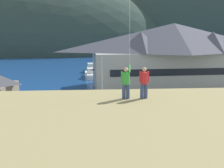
# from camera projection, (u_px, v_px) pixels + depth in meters

# --- Properties ---
(ground_plane) EXTENTS (600.00, 600.00, 0.00)m
(ground_plane) POSITION_uv_depth(u_px,v_px,m) (123.00, 139.00, 25.08)
(ground_plane) COLOR #66604C
(parking_lot_pad) EXTENTS (40.00, 20.00, 0.10)m
(parking_lot_pad) POSITION_uv_depth(u_px,v_px,m) (118.00, 121.00, 29.96)
(parking_lot_pad) COLOR gray
(parking_lot_pad) RESTS_ON ground
(bay_water) EXTENTS (360.00, 84.00, 0.03)m
(bay_water) POSITION_uv_depth(u_px,v_px,m) (102.00, 63.00, 83.76)
(bay_water) COLOR navy
(bay_water) RESTS_ON ground
(far_hill_west_ridge) EXTENTS (124.81, 65.35, 67.50)m
(far_hill_west_ridge) POSITION_uv_depth(u_px,v_px,m) (41.00, 51.00, 129.32)
(far_hill_west_ridge) COLOR #2D3D33
(far_hill_west_ridge) RESTS_ON ground
(far_hill_east_peak) EXTENTS (94.42, 68.59, 72.27)m
(far_hill_east_peak) POSITION_uv_depth(u_px,v_px,m) (78.00, 50.00, 140.59)
(far_hill_east_peak) COLOR #334733
(far_hill_east_peak) RESTS_ON ground
(far_hill_center_saddle) EXTENTS (139.07, 49.74, 83.61)m
(far_hill_center_saddle) POSITION_uv_depth(u_px,v_px,m) (178.00, 49.00, 144.67)
(far_hill_center_saddle) COLOR #2D3D33
(far_hill_center_saddle) RESTS_ON ground
(harbor_lodge) EXTENTS (29.98, 13.24, 11.22)m
(harbor_lodge) POSITION_uv_depth(u_px,v_px,m) (173.00, 54.00, 46.92)
(harbor_lodge) COLOR #999E99
(harbor_lodge) RESTS_ON ground
(storage_shed_waterside) EXTENTS (6.69, 5.22, 4.44)m
(storage_shed_waterside) POSITION_uv_depth(u_px,v_px,m) (114.00, 75.00, 47.28)
(storage_shed_waterside) COLOR beige
(storage_shed_waterside) RESTS_ON ground
(wharf_dock) EXTENTS (3.20, 15.86, 0.70)m
(wharf_dock) POSITION_uv_depth(u_px,v_px,m) (106.00, 73.00, 61.34)
(wharf_dock) COLOR #70604C
(wharf_dock) RESTS_ON ground
(moored_boat_wharfside) EXTENTS (2.22, 6.77, 2.16)m
(moored_boat_wharfside) POSITION_uv_depth(u_px,v_px,m) (91.00, 69.00, 65.56)
(moored_boat_wharfside) COLOR #23564C
(moored_boat_wharfside) RESTS_ON ground
(moored_boat_outer_mooring) EXTENTS (2.55, 7.71, 2.16)m
(moored_boat_outer_mooring) POSITION_uv_depth(u_px,v_px,m) (119.00, 69.00, 65.49)
(moored_boat_outer_mooring) COLOR navy
(moored_boat_outer_mooring) RESTS_ON ground
(moored_boat_inner_slip) EXTENTS (2.77, 6.84, 2.16)m
(moored_boat_inner_slip) POSITION_uv_depth(u_px,v_px,m) (91.00, 74.00, 57.30)
(moored_boat_inner_slip) COLOR silver
(moored_boat_inner_slip) RESTS_ON ground
(parked_car_mid_row_center) EXTENTS (4.25, 2.15, 1.82)m
(parked_car_mid_row_center) POSITION_uv_depth(u_px,v_px,m) (192.00, 106.00, 32.23)
(parked_car_mid_row_center) COLOR #236633
(parked_car_mid_row_center) RESTS_ON parking_lot_pad
(parked_car_back_row_right) EXTENTS (4.32, 2.29, 1.82)m
(parked_car_back_row_right) POSITION_uv_depth(u_px,v_px,m) (35.00, 110.00, 30.37)
(parked_car_back_row_right) COLOR #9EA3A8
(parked_car_back_row_right) RESTS_ON parking_lot_pad
(parked_car_front_row_red) EXTENTS (4.29, 2.23, 1.82)m
(parked_car_front_row_red) POSITION_uv_depth(u_px,v_px,m) (129.00, 106.00, 31.98)
(parked_car_front_row_red) COLOR #9EA3A8
(parked_car_front_row_red) RESTS_ON parking_lot_pad
(parked_car_back_row_left) EXTENTS (4.22, 2.09, 1.82)m
(parked_car_back_row_left) POSITION_uv_depth(u_px,v_px,m) (159.00, 129.00, 24.77)
(parked_car_back_row_left) COLOR slate
(parked_car_back_row_left) RESTS_ON parking_lot_pad
(parked_car_corner_spot) EXTENTS (4.32, 2.30, 1.82)m
(parked_car_corner_spot) POSITION_uv_depth(u_px,v_px,m) (90.00, 106.00, 32.03)
(parked_car_corner_spot) COLOR #236633
(parked_car_corner_spot) RESTS_ON parking_lot_pad
(parking_light_pole) EXTENTS (0.24, 0.78, 6.49)m
(parking_light_pole) POSITION_uv_depth(u_px,v_px,m) (102.00, 79.00, 34.54)
(parking_light_pole) COLOR #ADADB2
(parking_light_pole) RESTS_ON parking_lot_pad
(person_kite_flyer) EXTENTS (0.57, 0.64, 1.86)m
(person_kite_flyer) POSITION_uv_depth(u_px,v_px,m) (126.00, 82.00, 14.63)
(person_kite_flyer) COLOR #384770
(person_kite_flyer) RESTS_ON grassy_hill_foreground
(person_companion) EXTENTS (0.55, 0.40, 1.74)m
(person_companion) POSITION_uv_depth(u_px,v_px,m) (144.00, 82.00, 14.71)
(person_companion) COLOR #384770
(person_companion) RESTS_ON grassy_hill_foreground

